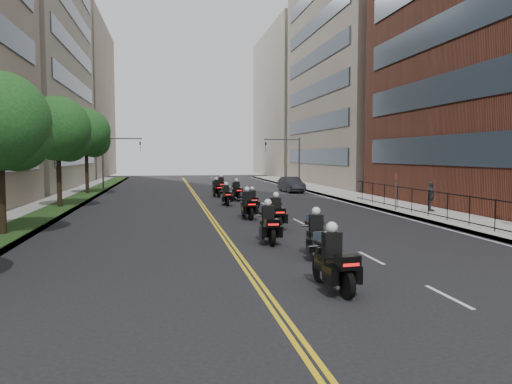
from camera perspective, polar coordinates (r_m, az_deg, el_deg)
ground at (r=12.85m, az=8.51°, el=-12.47°), size 160.00×160.00×0.00m
sidewalk_right at (r=40.15m, az=13.35°, el=-1.03°), size 4.00×90.00×0.15m
sidewalk_left at (r=37.70m, az=-22.39°, el=-1.57°), size 4.00×90.00×0.15m
grass_strip at (r=37.53m, az=-21.20°, el=-1.42°), size 2.00×90.00×0.04m
building_right_tan at (r=65.84m, az=13.17°, el=14.04°), size 15.11×28.00×30.00m
building_right_far at (r=93.67m, az=5.78°, el=9.93°), size 15.00×28.00×26.00m
building_left_far at (r=91.92m, az=-21.72°, el=9.77°), size 16.00×28.00×26.00m
iron_fence at (r=28.13m, az=22.09°, el=-1.74°), size 0.05×28.00×1.50m
street_trees at (r=31.11m, az=-23.43°, el=6.56°), size 4.40×38.40×7.98m
traffic_signal_right at (r=55.33m, az=4.01°, el=4.25°), size 4.09×0.20×5.60m
traffic_signal_left at (r=53.94m, az=-16.10°, el=4.10°), size 4.09×0.20×5.60m
motorcycle_0 at (r=13.81m, az=8.89°, el=-8.12°), size 0.70×2.54×1.88m
motorcycle_1 at (r=18.05m, az=6.96°, el=-5.24°), size 0.67×2.48×1.83m
motorcycle_2 at (r=20.94m, az=1.44°, el=-3.87°), size 0.57×2.50×1.85m
motorcycle_3 at (r=25.18m, az=2.36°, el=-2.52°), size 0.58×2.47×1.82m
motorcycle_4 at (r=28.91m, az=-0.97°, el=-1.62°), size 0.66×2.51×1.85m
motorcycle_5 at (r=32.71m, az=-0.41°, el=-1.10°), size 0.51×2.19×1.62m
motorcycle_6 at (r=36.64m, az=-3.40°, el=-0.47°), size 0.53×2.32×1.71m
motorcycle_7 at (r=40.31m, az=-2.21°, el=0.01°), size 0.62×2.43×1.80m
motorcycle_8 at (r=44.13m, az=-4.51°, el=0.34°), size 0.71×2.34×1.73m
motorcycle_9 at (r=48.45m, az=-3.99°, el=0.72°), size 0.56×2.45×1.81m
parked_sedan at (r=49.69m, az=4.06°, el=0.86°), size 1.86×4.70×1.52m
pedestrian_c at (r=33.21m, az=19.36°, el=-0.49°), size 0.78×1.18×1.87m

